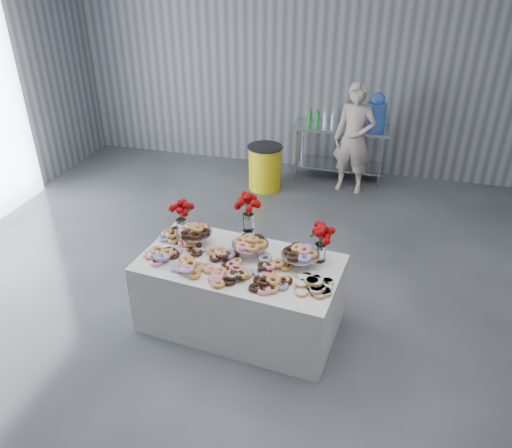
# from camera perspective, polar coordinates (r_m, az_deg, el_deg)

# --- Properties ---
(ground) EXTENTS (9.00, 9.00, 0.00)m
(ground) POSITION_cam_1_polar(r_m,az_deg,el_deg) (5.00, -2.41, -13.33)
(ground) COLOR #33363A
(ground) RESTS_ON ground
(room_walls) EXTENTS (8.04, 9.04, 4.02)m
(room_walls) POSITION_cam_1_polar(r_m,az_deg,el_deg) (3.89, -6.99, 18.11)
(room_walls) COLOR gray
(room_walls) RESTS_ON ground
(display_table) EXTENTS (1.99, 1.19, 0.75)m
(display_table) POSITION_cam_1_polar(r_m,az_deg,el_deg) (4.97, -1.81, -7.95)
(display_table) COLOR white
(display_table) RESTS_ON ground
(prep_table) EXTENTS (1.50, 0.60, 0.90)m
(prep_table) POSITION_cam_1_polar(r_m,az_deg,el_deg) (8.09, 9.64, 9.12)
(prep_table) COLOR silver
(prep_table) RESTS_ON ground
(donut_mounds) EXTENTS (1.88, 0.98, 0.09)m
(donut_mounds) POSITION_cam_1_polar(r_m,az_deg,el_deg) (4.68, -2.07, -4.24)
(donut_mounds) COLOR #D5864E
(donut_mounds) RESTS_ON display_table
(cake_stand_left) EXTENTS (0.36, 0.36, 0.17)m
(cake_stand_left) POSITION_cam_1_polar(r_m,az_deg,el_deg) (4.99, -7.07, -0.83)
(cake_stand_left) COLOR silver
(cake_stand_left) RESTS_ON display_table
(cake_stand_mid) EXTENTS (0.36, 0.36, 0.17)m
(cake_stand_mid) POSITION_cam_1_polar(r_m,az_deg,el_deg) (4.77, -0.66, -2.15)
(cake_stand_mid) COLOR silver
(cake_stand_mid) RESTS_ON display_table
(cake_stand_right) EXTENTS (0.36, 0.36, 0.17)m
(cake_stand_right) POSITION_cam_1_polar(r_m,az_deg,el_deg) (4.64, 5.10, -3.32)
(cake_stand_right) COLOR silver
(cake_stand_right) RESTS_ON display_table
(danish_pile) EXTENTS (0.48, 0.48, 0.11)m
(danish_pile) POSITION_cam_1_polar(r_m,az_deg,el_deg) (4.40, 6.43, -6.73)
(danish_pile) COLOR silver
(danish_pile) RESTS_ON display_table
(bouquet_left) EXTENTS (0.26, 0.26, 0.42)m
(bouquet_left) POSITION_cam_1_polar(r_m,az_deg,el_deg) (5.08, -8.67, 1.64)
(bouquet_left) COLOR white
(bouquet_left) RESTS_ON display_table
(bouquet_right) EXTENTS (0.26, 0.26, 0.42)m
(bouquet_right) POSITION_cam_1_polar(r_m,az_deg,el_deg) (4.65, 7.48, -1.11)
(bouquet_right) COLOR white
(bouquet_right) RESTS_ON display_table
(bouquet_center) EXTENTS (0.26, 0.26, 0.57)m
(bouquet_center) POSITION_cam_1_polar(r_m,az_deg,el_deg) (4.84, -0.90, 1.64)
(bouquet_center) COLOR silver
(bouquet_center) RESTS_ON display_table
(water_jug) EXTENTS (0.28, 0.28, 0.55)m
(water_jug) POSITION_cam_1_polar(r_m,az_deg,el_deg) (7.90, 13.64, 12.27)
(water_jug) COLOR #4278E3
(water_jug) RESTS_ON prep_table
(drink_bottles) EXTENTS (0.54, 0.08, 0.27)m
(drink_bottles) POSITION_cam_1_polar(r_m,az_deg,el_deg) (7.90, 7.46, 11.96)
(drink_bottles) COLOR #268C33
(drink_bottles) RESTS_ON prep_table
(person) EXTENTS (0.67, 0.49, 1.67)m
(person) POSITION_cam_1_polar(r_m,az_deg,el_deg) (7.68, 11.14, 9.55)
(person) COLOR #CC8C93
(person) RESTS_ON ground
(trash_barrel) EXTENTS (0.54, 0.54, 0.69)m
(trash_barrel) POSITION_cam_1_polar(r_m,az_deg,el_deg) (7.77, 1.02, 6.50)
(trash_barrel) COLOR yellow
(trash_barrel) RESTS_ON ground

